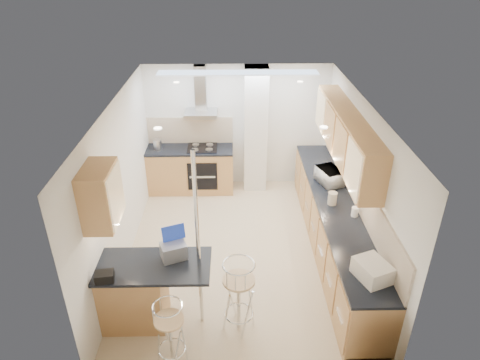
{
  "coord_description": "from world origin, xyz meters",
  "views": [
    {
      "loc": [
        -0.1,
        -5.62,
        4.39
      ],
      "look_at": [
        0.01,
        0.2,
        1.23
      ],
      "focal_mm": 32.0,
      "sensor_mm": 36.0,
      "label": 1
    }
  ],
  "objects_px": {
    "microwave": "(330,176)",
    "bar_stool_near": "(170,334)",
    "bar_stool_end": "(239,296)",
    "laptop": "(174,251)",
    "bread_bin": "(372,270)"
  },
  "relations": [
    {
      "from": "microwave",
      "to": "bar_stool_end",
      "type": "height_order",
      "value": "microwave"
    },
    {
      "from": "microwave",
      "to": "bar_stool_end",
      "type": "distance_m",
      "value": 2.75
    },
    {
      "from": "laptop",
      "to": "bread_bin",
      "type": "bearing_deg",
      "value": -31.0
    },
    {
      "from": "bar_stool_end",
      "to": "bread_bin",
      "type": "xyz_separation_m",
      "value": [
        1.58,
        -0.12,
        0.5
      ]
    },
    {
      "from": "bread_bin",
      "to": "bar_stool_end",
      "type": "bearing_deg",
      "value": 153.65
    },
    {
      "from": "laptop",
      "to": "bar_stool_near",
      "type": "bearing_deg",
      "value": -110.9
    },
    {
      "from": "microwave",
      "to": "laptop",
      "type": "height_order",
      "value": "microwave"
    },
    {
      "from": "bar_stool_near",
      "to": "bar_stool_end",
      "type": "xyz_separation_m",
      "value": [
        0.8,
        0.51,
        0.08
      ]
    },
    {
      "from": "laptop",
      "to": "bar_stool_near",
      "type": "distance_m",
      "value": 0.99
    },
    {
      "from": "bread_bin",
      "to": "bar_stool_near",
      "type": "bearing_deg",
      "value": 167.41
    },
    {
      "from": "laptop",
      "to": "microwave",
      "type": "bearing_deg",
      "value": 17.8
    },
    {
      "from": "bar_stool_end",
      "to": "laptop",
      "type": "bearing_deg",
      "value": 84.03
    },
    {
      "from": "bar_stool_near",
      "to": "laptop",
      "type": "bearing_deg",
      "value": 105.99
    },
    {
      "from": "microwave",
      "to": "bar_stool_near",
      "type": "distance_m",
      "value": 3.65
    },
    {
      "from": "bar_stool_near",
      "to": "bar_stool_end",
      "type": "height_order",
      "value": "bar_stool_end"
    }
  ]
}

